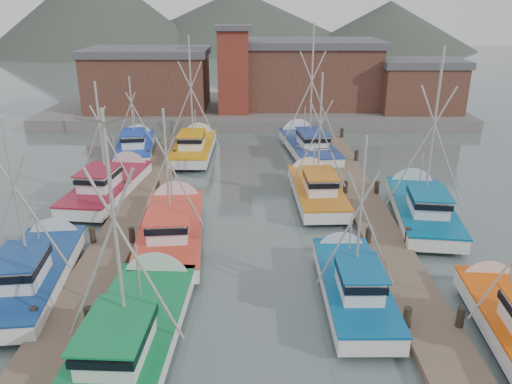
{
  "coord_description": "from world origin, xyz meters",
  "views": [
    {
      "loc": [
        0.34,
        -17.81,
        11.9
      ],
      "look_at": [
        0.29,
        6.43,
        2.6
      ],
      "focal_mm": 35.0,
      "sensor_mm": 36.0,
      "label": 1
    }
  ],
  "objects_px": {
    "lookout_tower": "(234,69)",
    "boat_4": "(134,331)",
    "boat_8": "(172,227)",
    "boat_12": "(195,146)"
  },
  "relations": [
    {
      "from": "lookout_tower",
      "to": "boat_4",
      "type": "xyz_separation_m",
      "value": [
        -2.12,
        -35.74,
        -4.87
      ]
    },
    {
      "from": "boat_8",
      "to": "boat_12",
      "type": "xyz_separation_m",
      "value": [
        -0.63,
        15.66,
        0.01
      ]
    },
    {
      "from": "boat_8",
      "to": "boat_12",
      "type": "bearing_deg",
      "value": 87.17
    },
    {
      "from": "lookout_tower",
      "to": "boat_8",
      "type": "bearing_deg",
      "value": -94.62
    },
    {
      "from": "lookout_tower",
      "to": "boat_8",
      "type": "xyz_separation_m",
      "value": [
        -2.16,
        -26.74,
        -4.87
      ]
    },
    {
      "from": "lookout_tower",
      "to": "boat_4",
      "type": "relative_size",
      "value": 0.83
    },
    {
      "from": "boat_12",
      "to": "lookout_tower",
      "type": "bearing_deg",
      "value": 76.12
    },
    {
      "from": "boat_4",
      "to": "boat_12",
      "type": "height_order",
      "value": "boat_12"
    },
    {
      "from": "lookout_tower",
      "to": "boat_4",
      "type": "height_order",
      "value": "lookout_tower"
    },
    {
      "from": "lookout_tower",
      "to": "boat_4",
      "type": "bearing_deg",
      "value": -93.39
    }
  ]
}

